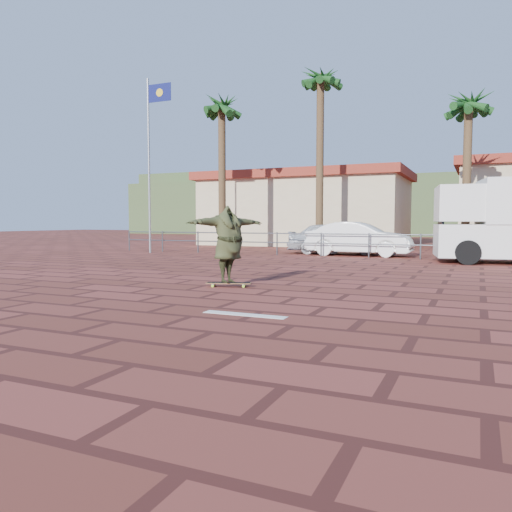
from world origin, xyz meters
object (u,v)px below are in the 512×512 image
Objects in this scene: car_silver at (334,238)px; car_white at (359,239)px; longboard at (229,283)px; skateboarder at (228,244)px.

car_white reaches higher than car_silver.
longboard is 0.23× the size of car_white.
car_silver is at bearing 56.37° from car_white.
longboard is 11.34m from car_white.
longboard is at bearing 170.76° from car_silver.
car_silver is (-0.89, 12.19, -0.25)m from skateboarder.
skateboarder is 11.32m from car_white.
car_silver is 0.95× the size of car_white.
skateboarder is (-0.00, 0.00, 0.88)m from longboard.
longboard is 0.24× the size of car_silver.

